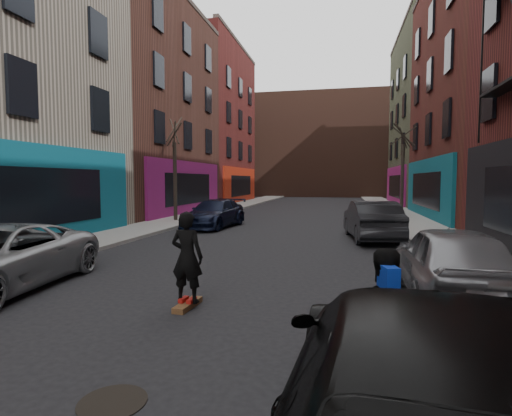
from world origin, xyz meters
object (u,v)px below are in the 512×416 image
at_px(skateboard, 188,305).
at_px(parked_right_mid, 439,408).
at_px(manhole, 112,402).
at_px(parked_right_end, 371,220).
at_px(pedestrian, 381,318).
at_px(tree_left_far, 175,159).
at_px(tree_right_far, 403,160).
at_px(skateboarder, 187,257).
at_px(parked_left_end, 214,214).
at_px(parked_right_far, 450,261).

bearing_deg(skateboard, parked_right_mid, -44.94).
bearing_deg(skateboard, manhole, -78.14).
bearing_deg(parked_right_end, manhole, 67.59).
xyz_separation_m(parked_right_mid, skateboard, (-3.31, 3.85, -0.73)).
bearing_deg(pedestrian, tree_left_far, -73.75).
height_order(tree_right_far, parked_right_end, tree_right_far).
xyz_separation_m(tree_right_far, parked_right_mid, (-3.00, -23.31, -2.75)).
bearing_deg(skateboarder, skateboard, -175.65).
height_order(skateboard, manhole, skateboard).
bearing_deg(skateboard, parked_right_end, 71.79).
height_order(tree_left_far, pedestrian, tree_left_far).
bearing_deg(tree_right_far, skateboard, -107.98).
relative_size(parked_left_end, skateboard, 5.75).
xyz_separation_m(parked_right_far, skateboard, (-4.71, -1.54, -0.68)).
bearing_deg(pedestrian, skateboard, -49.11).
relative_size(parked_right_far, pedestrian, 2.76).
distance_m(pedestrian, manhole, 2.95).
relative_size(tree_right_far, parked_right_end, 1.50).
height_order(tree_left_far, parked_right_end, tree_left_far).
xyz_separation_m(skateboarder, pedestrian, (3.11, -2.17, -0.13)).
height_order(parked_right_far, pedestrian, pedestrian).
bearing_deg(parked_left_end, pedestrian, -58.85).
bearing_deg(pedestrian, parked_right_far, -127.67).
bearing_deg(tree_right_far, parked_right_end, -103.71).
bearing_deg(parked_right_mid, parked_left_end, -63.45).
bearing_deg(parked_right_mid, tree_right_far, -93.91).
distance_m(tree_right_far, manhole, 23.53).
bearing_deg(pedestrian, tree_right_far, -112.66).
relative_size(parked_right_mid, skateboarder, 3.29).
height_order(parked_right_mid, skateboarder, skateboarder).
relative_size(tree_left_far, skateboarder, 3.99).
height_order(parked_right_far, skateboarder, skateboarder).
distance_m(parked_left_end, parked_right_mid, 16.88).
bearing_deg(skateboarder, manhole, 101.86).
distance_m(parked_right_mid, pedestrian, 1.70).
xyz_separation_m(parked_right_end, skateboarder, (-3.79, -9.13, 0.17)).
xyz_separation_m(tree_right_far, parked_left_end, (-9.63, -7.79, -2.86)).
bearing_deg(parked_right_far, parked_left_end, -51.04).
xyz_separation_m(tree_left_far, skateboarder, (6.09, -13.46, -2.47)).
height_order(tree_left_far, skateboarder, tree_left_far).
bearing_deg(parked_right_end, tree_right_far, -110.55).
relative_size(parked_right_mid, parked_right_far, 1.25).
xyz_separation_m(skateboarder, manhole, (0.40, -3.04, -0.91)).
bearing_deg(skateboarder, tree_left_far, -61.32).
xyz_separation_m(parked_left_end, parked_right_mid, (6.63, -15.52, 0.11)).
height_order(skateboard, skateboarder, skateboarder).
bearing_deg(parked_right_end, parked_right_far, 90.07).
relative_size(tree_left_far, parked_left_end, 1.41).
height_order(tree_left_far, parked_right_mid, tree_left_far).
relative_size(parked_right_end, manhole, 6.46).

